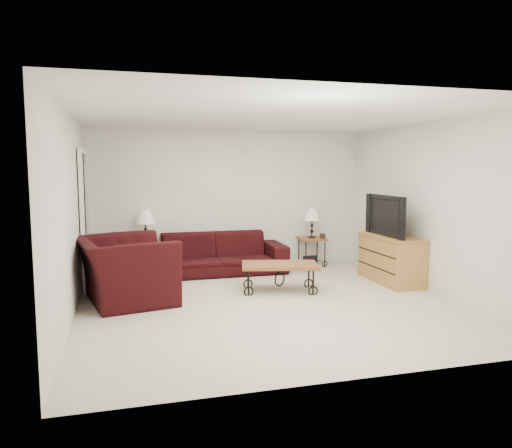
% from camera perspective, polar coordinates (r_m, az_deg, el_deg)
% --- Properties ---
extents(ground, '(5.00, 5.00, 0.00)m').
position_cam_1_polar(ground, '(6.69, 1.60, -9.21)').
color(ground, beige).
rests_on(ground, ground).
extents(wall_back, '(5.00, 0.02, 2.50)m').
position_cam_1_polar(wall_back, '(8.88, -3.07, 2.89)').
color(wall_back, white).
rests_on(wall_back, ground).
extents(wall_front, '(5.00, 0.02, 2.50)m').
position_cam_1_polar(wall_front, '(4.15, 11.72, -1.47)').
color(wall_front, white).
rests_on(wall_front, ground).
extents(wall_left, '(0.02, 5.00, 2.50)m').
position_cam_1_polar(wall_left, '(6.22, -20.99, 0.88)').
color(wall_left, white).
rests_on(wall_left, ground).
extents(wall_right, '(0.02, 5.00, 2.50)m').
position_cam_1_polar(wall_right, '(7.58, 20.05, 1.86)').
color(wall_right, white).
rests_on(wall_right, ground).
extents(ceiling, '(5.00, 5.00, 0.00)m').
position_cam_1_polar(ceiling, '(6.47, 1.67, 12.60)').
color(ceiling, white).
rests_on(ceiling, wall_back).
extents(doorway, '(0.08, 0.94, 2.04)m').
position_cam_1_polar(doorway, '(7.87, -19.54, 0.37)').
color(doorway, black).
rests_on(doorway, ground).
extents(sofa, '(2.38, 0.93, 0.70)m').
position_cam_1_polar(sofa, '(8.45, -4.65, -3.47)').
color(sofa, black).
rests_on(sofa, ground).
extents(side_table_left, '(0.56, 0.56, 0.56)m').
position_cam_1_polar(side_table_left, '(8.51, -12.71, -4.02)').
color(side_table_left, brown).
rests_on(side_table_left, ground).
extents(side_table_right, '(0.54, 0.54, 0.53)m').
position_cam_1_polar(side_table_right, '(9.14, 6.53, -3.24)').
color(side_table_right, brown).
rests_on(side_table_right, ground).
extents(lamp_left, '(0.35, 0.35, 0.56)m').
position_cam_1_polar(lamp_left, '(8.43, -12.81, -0.30)').
color(lamp_left, black).
rests_on(lamp_left, side_table_left).
extents(lamp_right, '(0.33, 0.33, 0.53)m').
position_cam_1_polar(lamp_right, '(9.07, 6.58, 0.09)').
color(lamp_right, black).
rests_on(lamp_right, side_table_right).
extents(photo_frame_left, '(0.11, 0.04, 0.09)m').
position_cam_1_polar(photo_frame_left, '(8.30, -13.76, -2.04)').
color(photo_frame_left, black).
rests_on(photo_frame_left, side_table_left).
extents(photo_frame_right, '(0.11, 0.05, 0.09)m').
position_cam_1_polar(photo_frame_right, '(9.02, 7.80, -1.39)').
color(photo_frame_right, black).
rests_on(photo_frame_right, side_table_right).
extents(coffee_table, '(1.22, 0.84, 0.42)m').
position_cam_1_polar(coffee_table, '(7.26, 2.79, -6.27)').
color(coffee_table, brown).
rests_on(coffee_table, ground).
extents(armchair, '(1.44, 1.57, 0.88)m').
position_cam_1_polar(armchair, '(6.89, -15.03, -5.20)').
color(armchair, black).
rests_on(armchair, ground).
extents(throw_pillow, '(0.19, 0.41, 0.40)m').
position_cam_1_polar(throw_pillow, '(6.83, -13.79, -4.60)').
color(throw_pillow, '#D7601B').
rests_on(throw_pillow, armchair).
extents(tv_stand, '(0.52, 1.25, 0.75)m').
position_cam_1_polar(tv_stand, '(8.10, 15.50, -3.94)').
color(tv_stand, tan).
rests_on(tv_stand, ground).
extents(television, '(0.15, 1.12, 0.65)m').
position_cam_1_polar(television, '(7.99, 15.53, 0.98)').
color(television, black).
rests_on(television, tv_stand).
extents(backpack, '(0.44, 0.37, 0.50)m').
position_cam_1_polar(backpack, '(8.73, 6.04, -3.80)').
color(backpack, black).
rests_on(backpack, ground).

